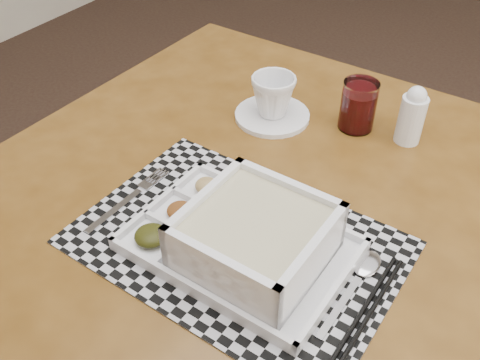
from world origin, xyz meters
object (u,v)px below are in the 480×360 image
dining_table (269,235)px  juice_glass (358,107)px  creamer_bottle (412,116)px  cup (273,96)px  serving_tray (249,241)px

dining_table → juice_glass: (0.03, 0.28, 0.12)m
dining_table → creamer_bottle: 0.34m
dining_table → cup: bearing=119.6°
juice_glass → creamer_bottle: size_ratio=0.85×
serving_tray → juice_glass: juice_glass is taller
serving_tray → creamer_bottle: size_ratio=2.82×
dining_table → serving_tray: size_ratio=3.19×
creamer_bottle → serving_tray: bearing=-102.5°
dining_table → cup: size_ratio=11.85×
juice_glass → creamer_bottle: bearing=6.6°
dining_table → juice_glass: size_ratio=10.61×
serving_tray → cup: 0.38m
serving_tray → juice_glass: (-0.01, 0.40, 0.01)m
dining_table → juice_glass: 0.31m
serving_tray → cup: (-0.16, 0.34, 0.01)m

